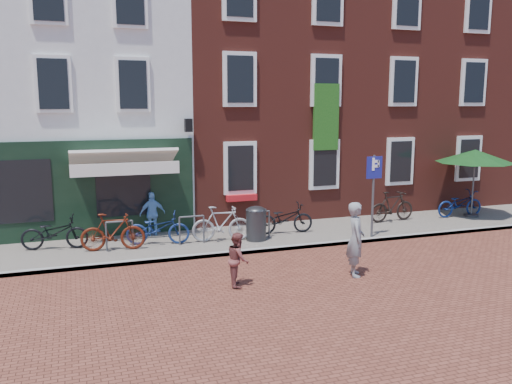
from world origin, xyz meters
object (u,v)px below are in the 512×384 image
object	(u,v)px
bicycle_2	(158,228)
bicycle_4	(285,218)
bicycle_5	(392,206)
woman	(356,239)
litter_bin	(256,221)
parasol	(475,154)
cafe_person	(152,214)
bicycle_1	(113,232)
bicycle_3	(222,224)
parking_sign	(374,181)
bicycle_0	(55,233)
bicycle_6	(460,204)
boy	(238,259)

from	to	relation	value
bicycle_2	bicycle_4	distance (m)	3.89
bicycle_2	bicycle_5	distance (m)	7.95
woman	litter_bin	bearing A→B (deg)	39.94
parasol	cafe_person	bearing A→B (deg)	175.11
bicycle_1	bicycle_3	size ratio (longest dim) A/B	1.00
cafe_person	litter_bin	bearing A→B (deg)	144.42
cafe_person	parking_sign	bearing A→B (deg)	153.32
litter_bin	bicycle_0	bearing A→B (deg)	171.05
woman	bicycle_2	world-z (taller)	woman
parasol	cafe_person	size ratio (longest dim) A/B	2.01
cafe_person	bicycle_0	xyz separation A→B (m)	(-2.78, -0.71, -0.20)
cafe_person	bicycle_2	distance (m)	1.13
bicycle_1	woman	bearing A→B (deg)	-117.41
parking_sign	woman	xyz separation A→B (m)	(-2.14, -2.79, -0.89)
woman	bicycle_1	bearing A→B (deg)	74.92
woman	bicycle_3	world-z (taller)	woman
woman	bicycle_1	distance (m)	6.53
bicycle_1	bicycle_6	world-z (taller)	bicycle_1
boy	bicycle_6	size ratio (longest dim) A/B	0.69
woman	bicycle_5	size ratio (longest dim) A/B	1.04
litter_bin	bicycle_3	distance (m)	1.01
bicycle_0	bicycle_6	size ratio (longest dim) A/B	1.00
woman	bicycle_2	size ratio (longest dim) A/B	1.01
woman	boy	distance (m)	2.88
bicycle_0	bicycle_1	world-z (taller)	bicycle_1
parking_sign	bicycle_1	size ratio (longest dim) A/B	1.43
bicycle_2	bicycle_5	bearing A→B (deg)	-74.43
bicycle_0	bicycle_6	distance (m)	13.40
parking_sign	cafe_person	xyz separation A→B (m)	(-6.19, 2.36, -1.02)
boy	cafe_person	distance (m)	5.06
bicycle_1	bicycle_4	xyz separation A→B (m)	(5.15, 0.27, -0.05)
boy	cafe_person	xyz separation A→B (m)	(-1.19, 4.91, 0.15)
litter_bin	parking_sign	distance (m)	3.67
litter_bin	bicycle_1	bearing A→B (deg)	176.95
bicycle_1	parking_sign	bearing A→B (deg)	-89.59
parasol	cafe_person	distance (m)	11.21
boy	bicycle_2	xyz separation A→B (m)	(-1.21, 3.80, -0.05)
bicycle_5	woman	bearing A→B (deg)	134.34
boy	cafe_person	size ratio (longest dim) A/B	0.92
parasol	bicycle_3	size ratio (longest dim) A/B	1.55
woman	cafe_person	size ratio (longest dim) A/B	1.34
bicycle_5	bicycle_6	xyz separation A→B (m)	(2.69, -0.11, -0.05)
parasol	boy	world-z (taller)	parasol
bicycle_1	parasol	bearing A→B (deg)	-80.07
boy	bicycle_6	bearing A→B (deg)	-54.93
litter_bin	bicycle_4	xyz separation A→B (m)	(1.10, 0.49, -0.09)
bicycle_2	bicycle_4	world-z (taller)	same
litter_bin	cafe_person	xyz separation A→B (m)	(-2.77, 1.59, 0.11)
bicycle_2	bicycle_4	bearing A→B (deg)	-76.84
woman	parking_sign	bearing A→B (deg)	-17.22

